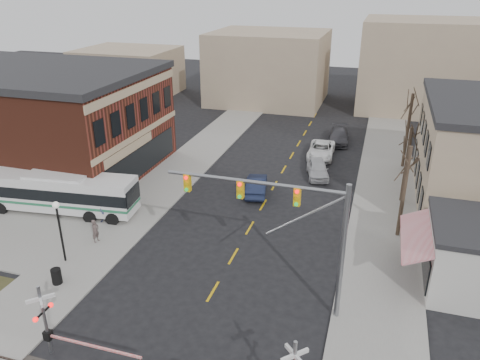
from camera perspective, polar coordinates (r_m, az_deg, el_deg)
name	(u,v)px	position (r m, az deg, el deg)	size (l,w,h in m)	color
ground	(201,313)	(27.17, -4.83, -15.83)	(160.00, 160.00, 0.00)	black
sidewalk_west	(185,166)	(46.43, -6.71, 1.76)	(5.00, 60.00, 0.12)	gray
sidewalk_east	(385,189)	(42.94, 17.26, -1.08)	(5.00, 60.00, 0.12)	gray
brick_building	(0,115)	(51.40, -27.19, 7.04)	(30.40, 15.40, 9.60)	#5E281B
tree_east_a	(404,192)	(34.29, 19.34, -1.41)	(0.28, 0.28, 6.75)	#382B21
tree_east_b	(406,165)	(39.94, 19.61, 1.74)	(0.28, 0.28, 6.30)	#382B21
tree_east_c	(408,131)	(47.38, 19.75, 5.66)	(0.28, 0.28, 7.20)	#382B21
transit_bus	(60,192)	(39.13, -21.09, -1.33)	(12.35, 3.95, 3.12)	silver
traffic_signal_mast	(292,218)	(24.42, 6.40, -4.65)	(9.72, 0.30, 8.00)	gray
rr_crossing_west	(53,323)	(25.11, -21.88, -15.85)	(5.60, 1.36, 4.00)	gray
street_lamp	(58,219)	(31.66, -21.27, -4.47)	(0.44, 0.44, 4.28)	black
trash_bin	(57,276)	(30.84, -21.46, -10.86)	(0.60, 0.60, 0.98)	black
car_a	(318,169)	(44.06, 9.44, 1.35)	(1.81, 4.50, 1.53)	#B0B0B5
car_b	(257,185)	(40.13, 2.03, -0.61)	(1.63, 4.67, 1.54)	#171F39
car_c	(321,150)	(48.94, 9.86, 3.60)	(2.52, 5.47, 1.52)	white
car_d	(339,136)	(53.72, 11.94, 5.26)	(2.14, 5.27, 1.53)	#434247
pedestrian_near	(95,231)	(34.21, -17.22, -5.94)	(0.62, 0.40, 1.69)	#534442
pedestrian_far	(105,211)	(36.53, -16.10, -3.62)	(0.93, 0.73, 1.92)	#373C61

